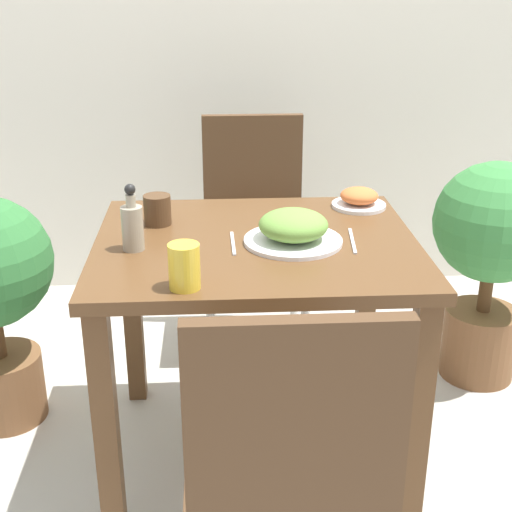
% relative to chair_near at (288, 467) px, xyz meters
% --- Properties ---
extents(ground_plane, '(16.00, 16.00, 0.00)m').
position_rel_chair_near_xyz_m(ground_plane, '(-0.02, 0.73, -0.51)').
color(ground_plane, '#B7B2A8').
extents(wall_back, '(8.00, 0.05, 2.60)m').
position_rel_chair_near_xyz_m(wall_back, '(-0.02, 2.07, 0.79)').
color(wall_back, beige).
rests_on(wall_back, ground_plane).
extents(dining_table, '(0.91, 0.77, 0.72)m').
position_rel_chair_near_xyz_m(dining_table, '(-0.02, 0.73, 0.09)').
color(dining_table, brown).
rests_on(dining_table, ground_plane).
extents(chair_near, '(0.42, 0.42, 0.90)m').
position_rel_chair_near_xyz_m(chair_near, '(0.00, 0.00, 0.00)').
color(chair_near, '#4C331E').
rests_on(chair_near, ground_plane).
extents(chair_far, '(0.42, 0.42, 0.90)m').
position_rel_chair_near_xyz_m(chair_far, '(0.02, 1.52, 0.00)').
color(chair_far, '#4C331E').
rests_on(chair_far, ground_plane).
extents(food_plate, '(0.28, 0.28, 0.09)m').
position_rel_chair_near_xyz_m(food_plate, '(0.08, 0.70, 0.25)').
color(food_plate, white).
rests_on(food_plate, dining_table).
extents(side_plate, '(0.17, 0.17, 0.06)m').
position_rel_chair_near_xyz_m(side_plate, '(0.33, 1.00, 0.24)').
color(side_plate, white).
rests_on(side_plate, dining_table).
extents(drink_cup, '(0.08, 0.08, 0.09)m').
position_rel_chair_near_xyz_m(drink_cup, '(-0.31, 0.88, 0.26)').
color(drink_cup, '#4C331E').
rests_on(drink_cup, dining_table).
extents(juice_glass, '(0.08, 0.08, 0.11)m').
position_rel_chair_near_xyz_m(juice_glass, '(-0.21, 0.41, 0.27)').
color(juice_glass, gold).
rests_on(juice_glass, dining_table).
extents(sauce_bottle, '(0.06, 0.06, 0.19)m').
position_rel_chair_near_xyz_m(sauce_bottle, '(-0.36, 0.67, 0.28)').
color(sauce_bottle, gray).
rests_on(sauce_bottle, dining_table).
extents(fork_utensil, '(0.01, 0.17, 0.00)m').
position_rel_chair_near_xyz_m(fork_utensil, '(-0.09, 0.70, 0.21)').
color(fork_utensil, silver).
rests_on(fork_utensil, dining_table).
extents(spoon_utensil, '(0.03, 0.19, 0.00)m').
position_rel_chair_near_xyz_m(spoon_utensil, '(0.25, 0.70, 0.21)').
color(spoon_utensil, silver).
rests_on(spoon_utensil, dining_table).
extents(potted_plant_right, '(0.43, 0.43, 0.83)m').
position_rel_chair_near_xyz_m(potted_plant_right, '(0.84, 1.14, 0.00)').
color(potted_plant_right, brown).
rests_on(potted_plant_right, ground_plane).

